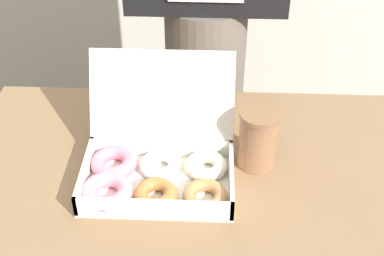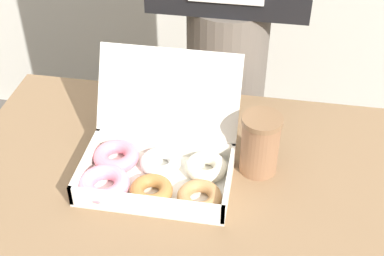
% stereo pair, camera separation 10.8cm
% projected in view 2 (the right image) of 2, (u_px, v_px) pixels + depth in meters
% --- Properties ---
extents(donut_box, '(0.33, 0.30, 0.22)m').
position_uv_depth(donut_box, '(154.00, 164.00, 1.13)').
color(donut_box, white).
rests_on(donut_box, table).
extents(coffee_cup, '(0.09, 0.09, 0.14)m').
position_uv_depth(coffee_cup, '(260.00, 144.00, 1.13)').
color(coffee_cup, '#8C6042').
rests_on(coffee_cup, table).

